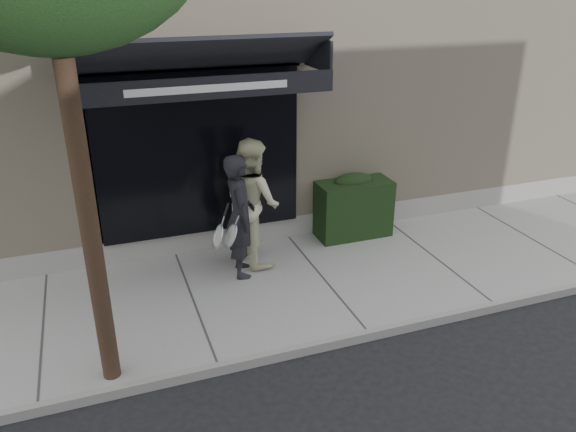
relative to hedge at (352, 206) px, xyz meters
name	(u,v)px	position (x,y,z in m)	size (l,w,h in m)	color
ground	(322,283)	(-1.10, -1.25, -0.66)	(80.00, 80.00, 0.00)	black
sidewalk	(322,280)	(-1.10, -1.25, -0.60)	(20.00, 3.00, 0.12)	gray
curb	(368,335)	(-1.10, -2.80, -0.59)	(20.00, 0.10, 0.14)	gray
building_facade	(233,59)	(-1.11, 3.71, 2.08)	(14.30, 8.04, 5.64)	beige
hedge	(352,206)	(0.00, 0.00, 0.00)	(1.30, 0.70, 1.14)	black
pedestrian_front	(240,216)	(-2.23, -0.71, 0.42)	(0.78, 0.91, 1.92)	black
pedestrian_back	(252,202)	(-1.93, -0.35, 0.48)	(0.99, 1.15, 2.03)	beige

